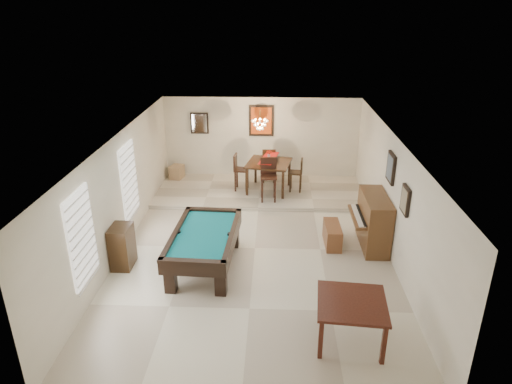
# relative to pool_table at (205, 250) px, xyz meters

# --- Properties ---
(ground_plane) EXTENTS (6.00, 9.00, 0.02)m
(ground_plane) POSITION_rel_pool_table_xyz_m (1.02, 0.84, -0.41)
(ground_plane) COLOR beige
(wall_back) EXTENTS (6.00, 0.04, 2.60)m
(wall_back) POSITION_rel_pool_table_xyz_m (1.02, 5.34, 0.90)
(wall_back) COLOR silver
(wall_back) RESTS_ON ground_plane
(wall_front) EXTENTS (6.00, 0.04, 2.60)m
(wall_front) POSITION_rel_pool_table_xyz_m (1.02, -3.66, 0.90)
(wall_front) COLOR silver
(wall_front) RESTS_ON ground_plane
(wall_left) EXTENTS (0.04, 9.00, 2.60)m
(wall_left) POSITION_rel_pool_table_xyz_m (-1.98, 0.84, 0.90)
(wall_left) COLOR silver
(wall_left) RESTS_ON ground_plane
(wall_right) EXTENTS (0.04, 9.00, 2.60)m
(wall_right) POSITION_rel_pool_table_xyz_m (4.02, 0.84, 0.90)
(wall_right) COLOR silver
(wall_right) RESTS_ON ground_plane
(ceiling) EXTENTS (6.00, 9.00, 0.04)m
(ceiling) POSITION_rel_pool_table_xyz_m (1.02, 0.84, 2.20)
(ceiling) COLOR white
(ceiling) RESTS_ON wall_back
(dining_step) EXTENTS (6.00, 2.50, 0.12)m
(dining_step) POSITION_rel_pool_table_xyz_m (1.02, 4.09, -0.34)
(dining_step) COLOR beige
(dining_step) RESTS_ON ground_plane
(window_left_front) EXTENTS (0.06, 1.00, 1.70)m
(window_left_front) POSITION_rel_pool_table_xyz_m (-1.95, -1.36, 1.00)
(window_left_front) COLOR white
(window_left_front) RESTS_ON wall_left
(window_left_rear) EXTENTS (0.06, 1.00, 1.70)m
(window_left_rear) POSITION_rel_pool_table_xyz_m (-1.95, 1.44, 1.00)
(window_left_rear) COLOR white
(window_left_rear) RESTS_ON wall_left
(pool_table) EXTENTS (1.40, 2.43, 0.79)m
(pool_table) POSITION_rel_pool_table_xyz_m (0.00, 0.00, 0.00)
(pool_table) COLOR black
(pool_table) RESTS_ON ground_plane
(square_table) EXTENTS (1.20, 1.20, 0.77)m
(square_table) POSITION_rel_pool_table_xyz_m (2.73, -2.18, -0.01)
(square_table) COLOR #38160E
(square_table) RESTS_ON ground_plane
(upright_piano) EXTENTS (0.82, 1.47, 1.22)m
(upright_piano) POSITION_rel_pool_table_xyz_m (3.59, 1.11, 0.22)
(upright_piano) COLOR brown
(upright_piano) RESTS_ON ground_plane
(piano_bench) EXTENTS (0.36, 0.90, 0.49)m
(piano_bench) POSITION_rel_pool_table_xyz_m (2.81, 1.10, -0.15)
(piano_bench) COLOR brown
(piano_bench) RESTS_ON ground_plane
(apothecary_chest) EXTENTS (0.41, 0.62, 0.92)m
(apothecary_chest) POSITION_rel_pool_table_xyz_m (-1.75, -0.02, 0.07)
(apothecary_chest) COLOR black
(apothecary_chest) RESTS_ON ground_plane
(dining_table) EXTENTS (1.40, 1.40, 0.98)m
(dining_table) POSITION_rel_pool_table_xyz_m (1.28, 4.07, 0.22)
(dining_table) COLOR black
(dining_table) RESTS_ON dining_step
(flower_vase) EXTENTS (0.18, 0.18, 0.24)m
(flower_vase) POSITION_rel_pool_table_xyz_m (1.28, 4.07, 0.83)
(flower_vase) COLOR red
(flower_vase) RESTS_ON dining_table
(dining_chair_south) EXTENTS (0.46, 0.46, 1.19)m
(dining_chair_south) POSITION_rel_pool_table_xyz_m (1.29, 3.35, 0.32)
(dining_chair_south) COLOR black
(dining_chair_south) RESTS_ON dining_step
(dining_chair_north) EXTENTS (0.40, 0.40, 1.07)m
(dining_chair_north) POSITION_rel_pool_table_xyz_m (1.27, 4.81, 0.26)
(dining_chair_north) COLOR black
(dining_chair_north) RESTS_ON dining_step
(dining_chair_west) EXTENTS (0.43, 0.43, 1.07)m
(dining_chair_west) POSITION_rel_pool_table_xyz_m (0.49, 4.08, 0.26)
(dining_chair_west) COLOR black
(dining_chair_west) RESTS_ON dining_step
(dining_chair_east) EXTENTS (0.39, 0.39, 0.97)m
(dining_chair_east) POSITION_rel_pool_table_xyz_m (2.07, 4.07, 0.21)
(dining_chair_east) COLOR black
(dining_chair_east) RESTS_ON dining_step
(corner_bench) EXTENTS (0.44, 0.51, 0.40)m
(corner_bench) POSITION_rel_pool_table_xyz_m (-1.61, 4.95, -0.07)
(corner_bench) COLOR tan
(corner_bench) RESTS_ON dining_step
(chandelier) EXTENTS (0.44, 0.44, 0.60)m
(chandelier) POSITION_rel_pool_table_xyz_m (1.02, 4.04, 1.80)
(chandelier) COLOR #FFE5B2
(chandelier) RESTS_ON ceiling
(back_painting) EXTENTS (0.75, 0.06, 0.95)m
(back_painting) POSITION_rel_pool_table_xyz_m (1.02, 5.30, 1.50)
(back_painting) COLOR #D84C14
(back_painting) RESTS_ON wall_back
(back_mirror) EXTENTS (0.55, 0.06, 0.65)m
(back_mirror) POSITION_rel_pool_table_xyz_m (-0.88, 5.30, 1.40)
(back_mirror) COLOR white
(back_mirror) RESTS_ON wall_back
(right_picture_upper) EXTENTS (0.06, 0.55, 0.65)m
(right_picture_upper) POSITION_rel_pool_table_xyz_m (3.98, 1.14, 1.50)
(right_picture_upper) COLOR slate
(right_picture_upper) RESTS_ON wall_right
(right_picture_lower) EXTENTS (0.06, 0.45, 0.55)m
(right_picture_lower) POSITION_rel_pool_table_xyz_m (3.98, -0.16, 1.30)
(right_picture_lower) COLOR gray
(right_picture_lower) RESTS_ON wall_right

